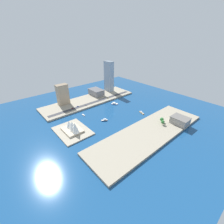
# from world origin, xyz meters

# --- Properties ---
(ground_plane) EXTENTS (440.00, 440.00, 0.00)m
(ground_plane) POSITION_xyz_m (0.00, 0.00, 0.00)
(ground_plane) COLOR navy
(quay_west) EXTENTS (70.00, 240.00, 3.58)m
(quay_west) POSITION_xyz_m (-92.78, 0.00, 1.79)
(quay_west) COLOR #9E937F
(quay_west) RESTS_ON ground_plane
(quay_east) EXTENTS (70.00, 240.00, 3.58)m
(quay_east) POSITION_xyz_m (92.78, 0.00, 1.79)
(quay_east) COLOR #9E937F
(quay_east) RESTS_ON ground_plane
(peninsula_point) EXTENTS (66.66, 51.45, 2.00)m
(peninsula_point) POSITION_xyz_m (-0.42, 97.62, 1.00)
(peninsula_point) COLOR #A89E89
(peninsula_point) RESTS_ON ground_plane
(road_strip) EXTENTS (9.67, 228.00, 0.15)m
(road_strip) POSITION_xyz_m (72.20, 0.00, 3.65)
(road_strip) COLOR #38383D
(road_strip) RESTS_ON quay_east
(sailboat_small_white) EXTENTS (10.30, 3.96, 12.89)m
(sailboat_small_white) POSITION_xyz_m (37.47, 52.29, 0.87)
(sailboat_small_white) COLOR white
(sailboat_small_white) RESTS_ON ground_plane
(patrol_launch_navy) EXTENTS (9.61, 12.99, 4.21)m
(patrol_launch_navy) POSITION_xyz_m (-8.88, 32.21, 1.50)
(patrol_launch_navy) COLOR #1E284C
(patrol_launch_navy) RESTS_ON ground_plane
(water_taxi_orange) EXTENTS (15.51, 6.69, 3.68)m
(water_taxi_orange) POSITION_xyz_m (-36.45, -48.85, 1.25)
(water_taxi_orange) COLOR orange
(water_taxi_orange) RESTS_ON ground_plane
(catamaran_blue) EXTENTS (16.35, 16.04, 4.35)m
(catamaran_blue) POSITION_xyz_m (36.49, -34.41, 1.59)
(catamaran_blue) COLOR blue
(catamaran_blue) RESTS_ON ground_plane
(warehouse_low_gray) EXTENTS (41.66, 27.77, 15.48)m
(warehouse_low_gray) POSITION_xyz_m (109.53, -32.89, 11.35)
(warehouse_low_gray) COLOR gray
(warehouse_low_gray) RESTS_ON quay_east
(carpark_squat_concrete) EXTENTS (30.99, 24.69, 13.23)m
(carpark_squat_concrete) POSITION_xyz_m (-113.43, -65.05, 10.22)
(carpark_squat_concrete) COLOR gray
(carpark_squat_concrete) RESTS_ON quay_west
(tower_tall_glass) EXTENTS (28.03, 15.19, 82.63)m
(tower_tall_glass) POSITION_xyz_m (113.45, -81.53, 44.93)
(tower_tall_glass) COLOR #8C9EB2
(tower_tall_glass) RESTS_ON quay_east
(apartment_midrise_tan) EXTENTS (16.45, 26.60, 47.27)m
(apartment_midrise_tan) POSITION_xyz_m (111.94, 60.12, 27.24)
(apartment_midrise_tan) COLOR tan
(apartment_midrise_tan) RESTS_ON quay_east
(sedan_silver) EXTENTS (1.82, 5.10, 1.57)m
(sedan_silver) POSITION_xyz_m (68.87, 24.94, 4.50)
(sedan_silver) COLOR black
(sedan_silver) RESTS_ON road_strip
(pickup_red) EXTENTS (1.84, 4.66, 1.69)m
(pickup_red) POSITION_xyz_m (75.57, 56.89, 4.54)
(pickup_red) COLOR black
(pickup_red) RESTS_ON road_strip
(hatchback_blue) EXTENTS (2.03, 5.14, 1.52)m
(hatchback_blue) POSITION_xyz_m (75.59, 43.97, 4.47)
(hatchback_blue) COLOR black
(hatchback_blue) RESTS_ON road_strip
(taxi_yellow_cab) EXTENTS (2.03, 4.78, 1.49)m
(taxi_yellow_cab) POSITION_xyz_m (69.79, -40.89, 4.46)
(taxi_yellow_cab) COLOR black
(taxi_yellow_cab) RESTS_ON road_strip
(traffic_light_waterfront) EXTENTS (0.36, 0.36, 6.50)m
(traffic_light_waterfront) POSITION_xyz_m (66.45, -23.90, 7.92)
(traffic_light_waterfront) COLOR black
(traffic_light_waterfront) RESTS_ON quay_east
(opera_landmark) EXTENTS (38.24, 28.44, 22.26)m
(opera_landmark) POSITION_xyz_m (-2.63, 97.62, 10.01)
(opera_landmark) COLOR #BCAD93
(opera_landmark) RESTS_ON peninsula_point
(park_tree_cluster) EXTENTS (12.92, 13.06, 9.59)m
(park_tree_cluster) POSITION_xyz_m (-91.14, -40.85, 9.60)
(park_tree_cluster) COLOR brown
(park_tree_cluster) RESTS_ON quay_west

